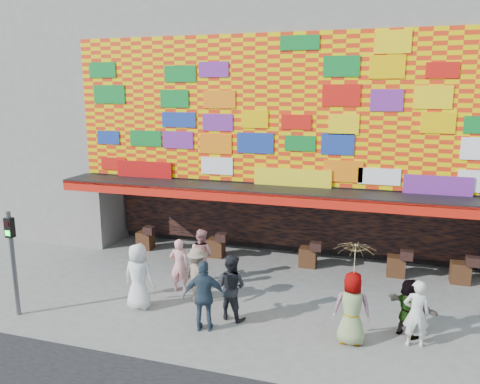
{
  "coord_description": "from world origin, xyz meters",
  "views": [
    {
      "loc": [
        3.36,
        -11.27,
        6.17
      ],
      "look_at": [
        -0.74,
        2.0,
        3.16
      ],
      "focal_mm": 35.0,
      "sensor_mm": 36.0,
      "label": 1
    }
  ],
  "objects_px": {
    "signal_left": "(12,252)",
    "ped_c": "(231,287)",
    "ped_a": "(139,276)",
    "ped_d": "(198,275)",
    "ped_f": "(408,308)",
    "ped_h": "(416,313)",
    "ped_b": "(179,265)",
    "ped_e": "(205,296)",
    "ped_g": "(352,308)",
    "parasol": "(354,261)",
    "ped_i": "(201,255)"
  },
  "relations": [
    {
      "from": "signal_left",
      "to": "ped_c",
      "type": "distance_m",
      "value": 6.08
    },
    {
      "from": "ped_a",
      "to": "ped_d",
      "type": "distance_m",
      "value": 1.71
    },
    {
      "from": "ped_f",
      "to": "ped_h",
      "type": "relative_size",
      "value": 0.9
    },
    {
      "from": "ped_b",
      "to": "ped_f",
      "type": "bearing_deg",
      "value": 164.5
    },
    {
      "from": "ped_e",
      "to": "ped_g",
      "type": "xyz_separation_m",
      "value": [
        3.71,
        0.45,
        -0.02
      ]
    },
    {
      "from": "ped_f",
      "to": "parasol",
      "type": "xyz_separation_m",
      "value": [
        -1.36,
        -0.79,
        1.39
      ]
    },
    {
      "from": "ped_b",
      "to": "ped_g",
      "type": "height_order",
      "value": "ped_g"
    },
    {
      "from": "ped_g",
      "to": "ped_h",
      "type": "relative_size",
      "value": 1.08
    },
    {
      "from": "ped_b",
      "to": "parasol",
      "type": "distance_m",
      "value": 5.74
    },
    {
      "from": "ped_g",
      "to": "ped_d",
      "type": "bearing_deg",
      "value": -17.05
    },
    {
      "from": "ped_d",
      "to": "ped_e",
      "type": "bearing_deg",
      "value": 147.46
    },
    {
      "from": "ped_e",
      "to": "ped_g",
      "type": "relative_size",
      "value": 1.03
    },
    {
      "from": "ped_i",
      "to": "parasol",
      "type": "distance_m",
      "value": 5.8
    },
    {
      "from": "ped_e",
      "to": "ped_i",
      "type": "distance_m",
      "value": 3.33
    },
    {
      "from": "ped_e",
      "to": "ped_h",
      "type": "xyz_separation_m",
      "value": [
        5.23,
        0.79,
        -0.09
      ]
    },
    {
      "from": "ped_d",
      "to": "ped_g",
      "type": "distance_m",
      "value": 4.63
    },
    {
      "from": "ped_b",
      "to": "ped_c",
      "type": "distance_m",
      "value": 2.43
    },
    {
      "from": "ped_i",
      "to": "parasol",
      "type": "height_order",
      "value": "parasol"
    },
    {
      "from": "signal_left",
      "to": "ped_h",
      "type": "height_order",
      "value": "signal_left"
    },
    {
      "from": "ped_g",
      "to": "ped_i",
      "type": "relative_size",
      "value": 1.05
    },
    {
      "from": "ped_f",
      "to": "signal_left",
      "type": "bearing_deg",
      "value": 47.08
    },
    {
      "from": "ped_a",
      "to": "ped_d",
      "type": "xyz_separation_m",
      "value": [
        1.48,
        0.85,
        -0.12
      ]
    },
    {
      "from": "ped_b",
      "to": "ped_g",
      "type": "bearing_deg",
      "value": 154.71
    },
    {
      "from": "ped_a",
      "to": "parasol",
      "type": "height_order",
      "value": "parasol"
    },
    {
      "from": "ped_b",
      "to": "ped_h",
      "type": "bearing_deg",
      "value": 160.94
    },
    {
      "from": "ped_g",
      "to": "signal_left",
      "type": "bearing_deg",
      "value": 3.47
    },
    {
      "from": "ped_c",
      "to": "ped_g",
      "type": "bearing_deg",
      "value": -173.46
    },
    {
      "from": "ped_h",
      "to": "ped_i",
      "type": "bearing_deg",
      "value": -26.97
    },
    {
      "from": "ped_a",
      "to": "ped_f",
      "type": "relative_size",
      "value": 1.26
    },
    {
      "from": "ped_h",
      "to": "ped_c",
      "type": "bearing_deg",
      "value": -8.42
    },
    {
      "from": "ped_b",
      "to": "ped_f",
      "type": "height_order",
      "value": "ped_b"
    },
    {
      "from": "ped_b",
      "to": "ped_g",
      "type": "xyz_separation_m",
      "value": [
        5.36,
        -1.6,
        0.08
      ]
    },
    {
      "from": "ped_d",
      "to": "ped_i",
      "type": "bearing_deg",
      "value": -42.22
    },
    {
      "from": "signal_left",
      "to": "ped_f",
      "type": "xyz_separation_m",
      "value": [
        10.41,
        2.0,
        -1.09
      ]
    },
    {
      "from": "ped_i",
      "to": "ped_a",
      "type": "bearing_deg",
      "value": 81.12
    },
    {
      "from": "ped_a",
      "to": "ped_h",
      "type": "distance_m",
      "value": 7.51
    },
    {
      "from": "signal_left",
      "to": "ped_g",
      "type": "height_order",
      "value": "signal_left"
    },
    {
      "from": "ped_b",
      "to": "ped_d",
      "type": "xyz_separation_m",
      "value": [
        0.85,
        -0.56,
        -0.01
      ]
    },
    {
      "from": "signal_left",
      "to": "ped_f",
      "type": "bearing_deg",
      "value": 10.86
    },
    {
      "from": "ped_c",
      "to": "parasol",
      "type": "bearing_deg",
      "value": -173.46
    },
    {
      "from": "ped_a",
      "to": "ped_g",
      "type": "bearing_deg",
      "value": -178.32
    },
    {
      "from": "ped_i",
      "to": "parasol",
      "type": "xyz_separation_m",
      "value": [
        5.03,
        -2.6,
        1.28
      ]
    },
    {
      "from": "ped_c",
      "to": "ped_d",
      "type": "height_order",
      "value": "ped_c"
    },
    {
      "from": "ped_g",
      "to": "ped_b",
      "type": "bearing_deg",
      "value": -20.72
    },
    {
      "from": "ped_i",
      "to": "ped_h",
      "type": "bearing_deg",
      "value": 173.84
    },
    {
      "from": "ped_a",
      "to": "parasol",
      "type": "distance_m",
      "value": 6.11
    },
    {
      "from": "ped_i",
      "to": "ped_g",
      "type": "bearing_deg",
      "value": 165.56
    },
    {
      "from": "ped_b",
      "to": "ped_c",
      "type": "xyz_separation_m",
      "value": [
        2.1,
        -1.22,
        0.06
      ]
    },
    {
      "from": "signal_left",
      "to": "ped_d",
      "type": "height_order",
      "value": "signal_left"
    },
    {
      "from": "ped_g",
      "to": "parasol",
      "type": "xyz_separation_m",
      "value": [
        0.0,
        0.0,
        1.23
      ]
    }
  ]
}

